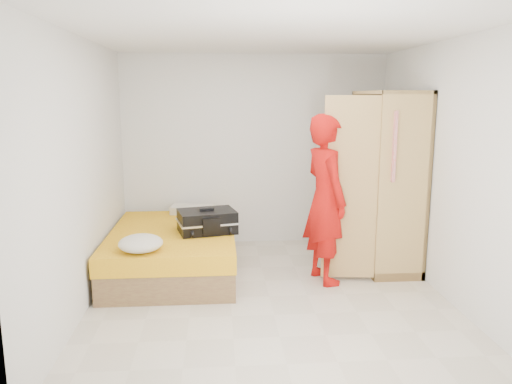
{
  "coord_description": "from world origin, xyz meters",
  "views": [
    {
      "loc": [
        -0.51,
        -4.84,
        2.04
      ],
      "look_at": [
        -0.09,
        0.54,
        1.0
      ],
      "focal_mm": 35.0,
      "sensor_mm": 36.0,
      "label": 1
    }
  ],
  "objects": [
    {
      "name": "round_cushion",
      "position": [
        -1.3,
        0.06,
        0.58
      ],
      "size": [
        0.45,
        0.45,
        0.17
      ],
      "primitive_type": "ellipsoid",
      "color": "silver",
      "rests_on": "bed"
    },
    {
      "name": "wardrobe",
      "position": [
        1.45,
        0.86,
        1.0
      ],
      "size": [
        1.17,
        1.2,
        2.1
      ],
      "color": "tan",
      "rests_on": "ground"
    },
    {
      "name": "suitcase",
      "position": [
        -0.64,
        0.74,
        0.63
      ],
      "size": [
        0.74,
        0.61,
        0.28
      ],
      "rotation": [
        0.0,
        0.0,
        0.23
      ],
      "color": "black",
      "rests_on": "bed"
    },
    {
      "name": "pillow",
      "position": [
        -0.86,
        1.69,
        0.55
      ],
      "size": [
        0.59,
        0.36,
        0.1
      ],
      "primitive_type": "cube",
      "rotation": [
        0.0,
        0.0,
        -0.15
      ],
      "color": "silver",
      "rests_on": "bed"
    },
    {
      "name": "room",
      "position": [
        0.0,
        0.0,
        1.3
      ],
      "size": [
        4.0,
        4.02,
        2.6
      ],
      "color": "beige",
      "rests_on": "ground"
    },
    {
      "name": "person",
      "position": [
        0.66,
        0.43,
        0.93
      ],
      "size": [
        0.61,
        0.77,
        1.86
      ],
      "primitive_type": "imported",
      "rotation": [
        0.0,
        0.0,
        1.84
      ],
      "color": "#B50B0B",
      "rests_on": "ground"
    },
    {
      "name": "bed",
      "position": [
        -1.05,
        0.84,
        0.25
      ],
      "size": [
        1.42,
        2.02,
        0.5
      ],
      "color": "olive",
      "rests_on": "ground"
    }
  ]
}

